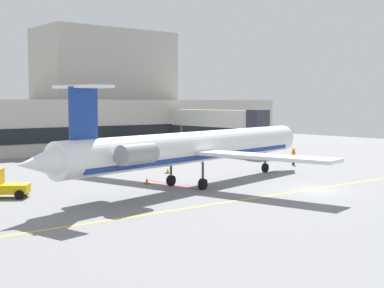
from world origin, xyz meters
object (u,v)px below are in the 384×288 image
(regional_jet, at_px, (194,148))
(marshaller, at_px, (293,156))
(baggage_tug, at_px, (209,148))
(pushback_tractor, at_px, (2,185))

(regional_jet, xyz_separation_m, marshaller, (18.67, 5.24, -2.30))
(baggage_tug, height_order, pushback_tractor, pushback_tractor)
(baggage_tug, xyz_separation_m, pushback_tractor, (-34.01, -16.20, 0.05))
(pushback_tractor, bearing_deg, marshaller, 1.38)
(pushback_tractor, bearing_deg, regional_jet, -16.72)
(regional_jet, bearing_deg, marshaller, 15.69)
(baggage_tug, distance_m, pushback_tractor, 37.67)
(regional_jet, distance_m, pushback_tractor, 15.59)
(regional_jet, height_order, baggage_tug, regional_jet)
(baggage_tug, distance_m, marshaller, 15.41)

